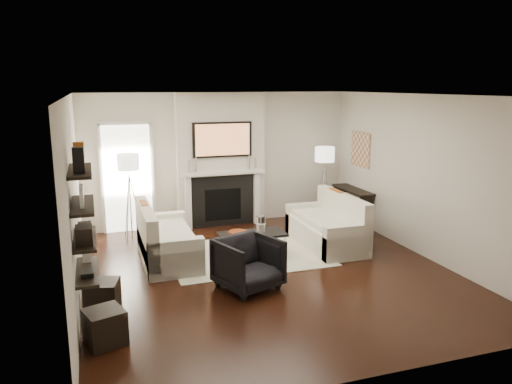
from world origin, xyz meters
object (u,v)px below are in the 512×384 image
object	(u,v)px
loveseat_left_base	(168,248)
lamp_right_shade	(325,154)
coffee_table	(252,234)
lamp_left_shade	(128,162)
loveseat_right_base	(326,234)
armchair	(248,261)
ottoman_near	(103,296)

from	to	relation	value
loveseat_left_base	lamp_right_shade	bearing A→B (deg)	20.34
loveseat_left_base	coffee_table	distance (m)	1.41
loveseat_left_base	lamp_left_shade	xyz separation A→B (m)	(-0.47, 1.50, 1.24)
loveseat_left_base	loveseat_right_base	distance (m)	2.81
armchair	ottoman_near	distance (m)	2.01
armchair	lamp_left_shade	world-z (taller)	lamp_left_shade
loveseat_right_base	lamp_left_shade	bearing A→B (deg)	153.73
coffee_table	lamp_right_shade	bearing A→B (deg)	37.03
armchair	lamp_right_shade	size ratio (longest dim) A/B	2.03
loveseat_right_base	lamp_right_shade	world-z (taller)	lamp_right_shade
lamp_right_shade	ottoman_near	bearing A→B (deg)	-147.23
coffee_table	lamp_left_shade	distance (m)	2.77
armchair	lamp_right_shade	distance (m)	3.91
armchair	lamp_right_shade	bearing A→B (deg)	27.73
lamp_left_shade	ottoman_near	world-z (taller)	lamp_left_shade
loveseat_left_base	armchair	size ratio (longest dim) A/B	2.22
loveseat_left_base	coffee_table	xyz separation A→B (m)	(1.37, -0.29, 0.19)
loveseat_right_base	armchair	distance (m)	2.37
loveseat_right_base	armchair	xyz separation A→B (m)	(-1.90, -1.40, 0.20)
lamp_left_shade	coffee_table	bearing A→B (deg)	-44.25
loveseat_left_base	armchair	bearing A→B (deg)	-59.20
loveseat_right_base	coffee_table	xyz separation A→B (m)	(-1.44, -0.17, 0.19)
loveseat_left_base	armchair	xyz separation A→B (m)	(0.91, -1.52, 0.20)
armchair	lamp_right_shade	xyz separation A→B (m)	(2.53, 2.79, 1.04)
lamp_left_shade	ottoman_near	size ratio (longest dim) A/B	1.00
loveseat_right_base	coffee_table	size ratio (longest dim) A/B	1.64
lamp_right_shade	loveseat_left_base	bearing A→B (deg)	-159.66
lamp_left_shade	lamp_right_shade	world-z (taller)	same
loveseat_right_base	ottoman_near	bearing A→B (deg)	-158.70
armchair	ottoman_near	size ratio (longest dim) A/B	2.03
loveseat_left_base	lamp_left_shade	bearing A→B (deg)	107.29
loveseat_right_base	lamp_left_shade	size ratio (longest dim) A/B	4.50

